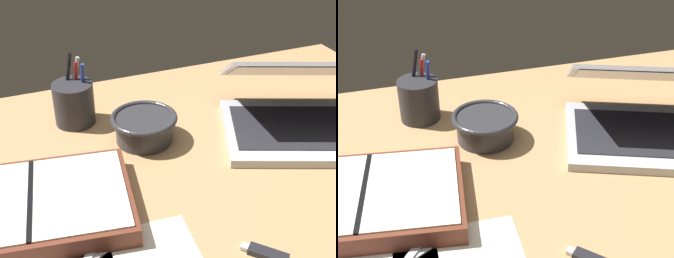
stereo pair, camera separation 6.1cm
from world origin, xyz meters
TOP-DOWN VIEW (x-y plane):
  - desk_top at (0.00, 0.00)cm, footprint 140.00×100.00cm
  - laptop at (33.65, 11.70)cm, footprint 39.21×38.26cm
  - bowl at (2.30, 19.83)cm, footprint 13.70×13.70cm
  - pen_cup at (-9.28, 32.42)cm, footprint 8.73×8.73cm
  - planner at (-22.47, 5.05)cm, footprint 35.89×27.16cm
  - usb_drive at (8.68, -17.02)cm, footprint 6.05×6.38cm

SIDE VIEW (x-z plane):
  - desk_top at x=0.00cm, z-range 0.00..2.00cm
  - usb_drive at x=8.68cm, z-range 2.00..3.00cm
  - planner at x=-22.47cm, z-range 1.91..5.91cm
  - bowl at x=2.30cm, z-range 2.32..8.17cm
  - pen_cup at x=-9.28cm, z-range -0.86..14.43cm
  - laptop at x=33.65cm, z-range -2.30..16.21cm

